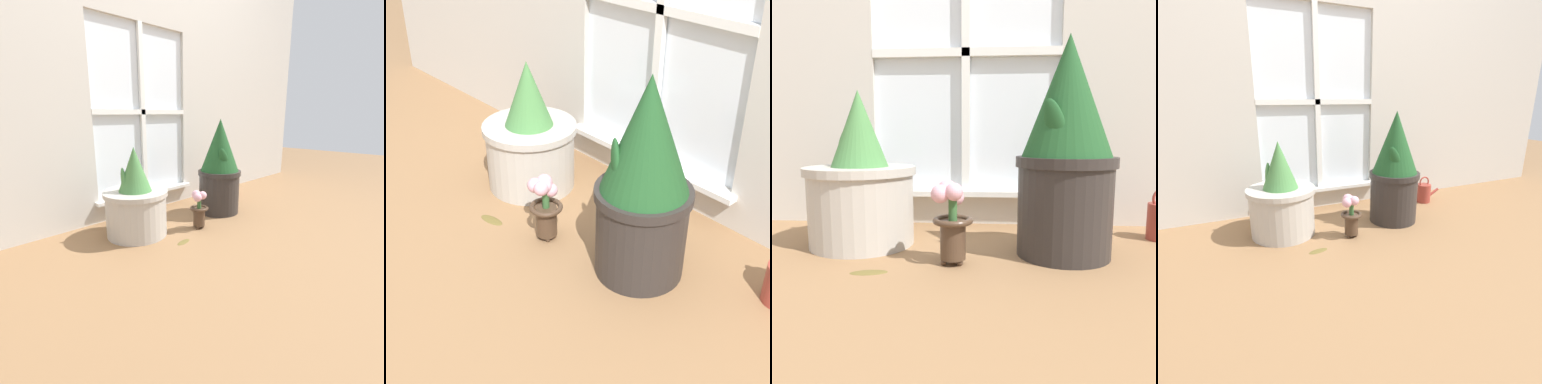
% 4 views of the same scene
% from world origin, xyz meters
% --- Properties ---
extents(ground_plane, '(10.00, 10.00, 0.00)m').
position_xyz_m(ground_plane, '(0.00, 0.00, 0.00)').
color(ground_plane, olive).
extents(wall_with_window, '(4.40, 0.10, 2.50)m').
position_xyz_m(wall_with_window, '(0.00, 0.68, 1.27)').
color(wall_with_window, beige).
rests_on(wall_with_window, ground_plane).
extents(potted_plant_left, '(0.40, 0.40, 0.56)m').
position_xyz_m(potted_plant_left, '(-0.36, 0.29, 0.21)').
color(potted_plant_left, '#B7B2A8').
rests_on(potted_plant_left, ground_plane).
extents(potted_plant_right, '(0.33, 0.33, 0.71)m').
position_xyz_m(potted_plant_right, '(0.36, 0.21, 0.34)').
color(potted_plant_right, '#2D2826').
rests_on(potted_plant_right, ground_plane).
extents(flower_vase, '(0.12, 0.12, 0.26)m').
position_xyz_m(flower_vase, '(-0.01, 0.08, 0.15)').
color(flower_vase, '#473323').
rests_on(flower_vase, ground_plane).
extents(watering_can, '(0.20, 0.11, 0.20)m').
position_xyz_m(watering_can, '(0.78, 0.43, 0.07)').
color(watering_can, '#99382D').
rests_on(watering_can, ground_plane).
extents(fallen_leaf, '(0.12, 0.06, 0.01)m').
position_xyz_m(fallen_leaf, '(-0.24, -0.01, 0.00)').
color(fallen_leaf, brown).
rests_on(fallen_leaf, ground_plane).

